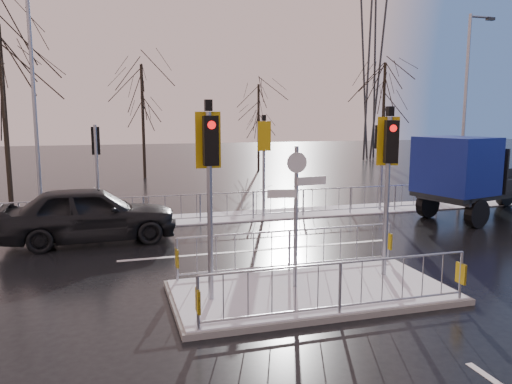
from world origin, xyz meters
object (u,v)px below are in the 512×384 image
object	(u,v)px
traffic_island	(311,278)
street_lamp_right	(466,103)
car_far_lane	(91,214)
flatbed_truck	(472,176)
street_lamp_left	(36,97)

from	to	relation	value
traffic_island	street_lamp_right	xyz separation A→B (m)	(10.58, 8.49, 4.00)
car_far_lane	street_lamp_right	xyz separation A→B (m)	(15.27, 2.34, 3.51)
flatbed_truck	street_lamp_right	size ratio (longest dim) A/B	0.88
street_lamp_right	flatbed_truck	bearing A→B (deg)	-123.11
flatbed_truck	street_lamp_left	size ratio (longest dim) A/B	0.86
traffic_island	car_far_lane	size ratio (longest dim) A/B	1.17
street_lamp_left	flatbed_truck	bearing A→B (deg)	-13.88
flatbed_truck	traffic_island	bearing A→B (deg)	-146.88
flatbed_truck	street_lamp_left	world-z (taller)	street_lamp_left
street_lamp_right	traffic_island	bearing A→B (deg)	-141.27
car_far_lane	flatbed_truck	bearing A→B (deg)	-94.21
traffic_island	flatbed_truck	xyz separation A→B (m)	(8.79, 5.73, 1.25)
traffic_island	car_far_lane	bearing A→B (deg)	127.27
car_far_lane	street_lamp_right	size ratio (longest dim) A/B	0.64
flatbed_truck	street_lamp_left	xyz separation A→B (m)	(-15.20, 3.76, 2.85)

